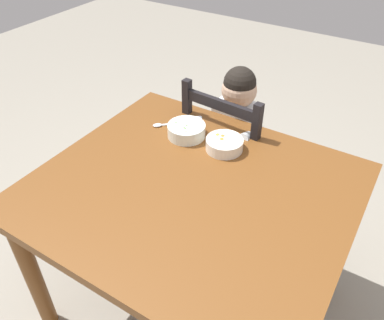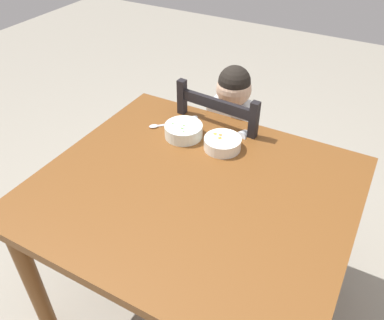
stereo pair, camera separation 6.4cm
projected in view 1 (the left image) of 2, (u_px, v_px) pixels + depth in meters
The scene contains 7 objects.
ground_plane at pixel (192, 299), 1.96m from camera, with size 8.00×8.00×0.00m, color gray.
dining_table at pixel (192, 205), 1.56m from camera, with size 1.18×1.05×0.75m.
dining_chair at pixel (231, 159), 2.11m from camera, with size 0.45×0.45×0.93m.
child_figure at pixel (234, 131), 1.99m from camera, with size 0.32×0.31×0.98m.
bowl_of_peas at pixel (186, 130), 1.75m from camera, with size 0.17×0.17×0.06m.
bowl_of_carrots at pixel (224, 144), 1.67m from camera, with size 0.16×0.16×0.05m.
spoon at pixel (162, 125), 1.83m from camera, with size 0.11×0.11×0.01m.
Camera 1 is at (0.59, -0.95, 1.75)m, focal length 36.72 mm.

